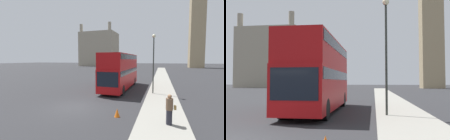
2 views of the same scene
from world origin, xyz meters
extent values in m
plane|color=#28282B|center=(0.00, 0.00, 0.00)|extent=(300.00, 300.00, 0.00)
cube|color=gray|center=(6.44, 0.00, 0.07)|extent=(2.88, 120.00, 0.15)
cube|color=tan|center=(21.41, 67.39, 23.51)|extent=(5.88, 5.88, 47.01)
cube|color=#9E937F|center=(-29.24, 73.71, 9.83)|extent=(20.34, 14.74, 19.66)
cylinder|color=#9E937F|center=(-37.88, 67.44, 21.82)|extent=(1.77, 1.77, 4.32)
cylinder|color=#9E937F|center=(-20.59, 67.44, 21.82)|extent=(1.77, 1.77, 4.32)
cube|color=#A80F11|center=(1.43, 8.45, 1.51)|extent=(2.50, 10.16, 2.43)
cube|color=#A80F11|center=(1.43, 8.45, 3.57)|extent=(2.50, 9.96, 1.70)
cube|color=black|center=(1.43, 8.45, 2.30)|extent=(2.54, 9.76, 0.55)
cube|color=black|center=(1.43, 8.45, 4.04)|extent=(2.54, 9.55, 0.55)
cube|color=black|center=(1.43, 3.35, 1.80)|extent=(2.20, 0.03, 1.46)
cylinder|color=black|center=(0.53, 4.89, 0.54)|extent=(0.70, 1.08, 1.08)
cylinder|color=black|center=(2.33, 4.89, 0.54)|extent=(0.70, 1.08, 1.08)
cylinder|color=black|center=(0.53, 12.01, 0.54)|extent=(0.70, 1.08, 1.08)
cylinder|color=black|center=(2.33, 12.01, 0.54)|extent=(0.70, 1.08, 1.08)
cube|color=white|center=(-1.85, 15.89, 1.29)|extent=(2.11, 5.77, 2.18)
cube|color=black|center=(-1.85, 12.99, 1.77)|extent=(1.79, 0.02, 0.87)
cube|color=black|center=(-1.85, 14.01, 1.77)|extent=(2.14, 1.04, 0.70)
cylinder|color=black|center=(-2.64, 13.93, 0.37)|extent=(0.53, 0.75, 0.75)
cylinder|color=black|center=(-1.06, 13.93, 0.37)|extent=(0.53, 0.75, 0.75)
cylinder|color=black|center=(-2.64, 17.85, 0.37)|extent=(0.53, 0.75, 0.75)
cylinder|color=black|center=(-1.06, 17.85, 0.37)|extent=(0.53, 0.75, 0.75)
cylinder|color=#23232D|center=(6.81, -1.49, 0.56)|extent=(0.32, 0.32, 0.82)
cylinder|color=brown|center=(6.81, -1.49, 1.29)|extent=(0.37, 0.37, 0.65)
sphere|color=#9E704C|center=(6.81, -1.49, 1.72)|extent=(0.22, 0.22, 0.22)
cube|color=olive|center=(7.10, -1.49, 1.13)|extent=(0.12, 0.24, 0.20)
cylinder|color=#2D332D|center=(5.55, 6.19, 3.07)|extent=(0.12, 0.12, 5.84)
sphere|color=beige|center=(5.55, 6.19, 6.17)|extent=(0.36, 0.36, 0.36)
cone|color=orange|center=(3.68, -0.97, 0.28)|extent=(0.36, 0.36, 0.55)
camera|label=1|loc=(6.33, -10.10, 3.72)|focal=24.00mm
camera|label=2|loc=(4.89, -7.18, 1.90)|focal=40.00mm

